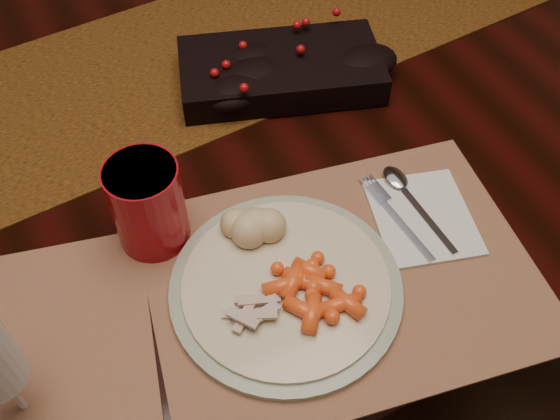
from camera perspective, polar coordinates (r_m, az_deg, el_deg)
name	(u,v)px	position (r m, az deg, el deg)	size (l,w,h in m)	color
floor	(237,342)	(1.58, -3.91, -11.91)	(5.00, 5.00, 0.00)	black
dining_table	(227,257)	(1.26, -4.82, -4.27)	(1.80, 1.00, 0.75)	black
table_runner	(179,65)	(1.08, -9.24, 12.98)	(1.83, 0.38, 0.00)	#3B220C
centerpiece	(281,66)	(1.01, 0.06, 13.01)	(0.32, 0.16, 0.06)	black
placemat_main	(342,275)	(0.79, 5.73, -5.95)	(0.48, 0.35, 0.00)	#886549
dinner_plate	(286,287)	(0.76, 0.54, -7.01)	(0.28, 0.28, 0.02)	beige
baby_carrots	(314,294)	(0.74, 3.17, -7.69)	(0.11, 0.09, 0.02)	#F14F1A
mashed_potatoes	(248,224)	(0.78, -2.91, -1.30)	(0.08, 0.07, 0.05)	beige
turkey_shreds	(250,311)	(0.73, -2.78, -9.24)	(0.07, 0.06, 0.02)	#B8AA9F
napkin	(422,217)	(0.85, 12.88, -0.64)	(0.13, 0.15, 0.01)	silver
fork	(399,221)	(0.84, 10.84, -0.96)	(0.02, 0.14, 0.00)	#BAB9C8
spoon	(417,207)	(0.86, 12.44, 0.31)	(0.03, 0.15, 0.00)	silver
red_cup	(148,205)	(0.78, -11.98, 0.46)	(0.09, 0.09, 0.12)	maroon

